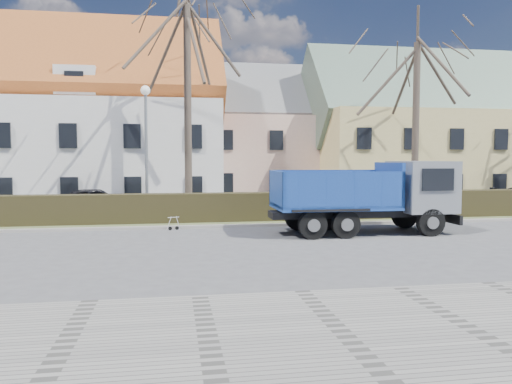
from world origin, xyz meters
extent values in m
plane|color=#4E4E51|center=(0.00, 0.00, 0.00)|extent=(120.00, 120.00, 0.00)
cube|color=gray|center=(0.00, -8.50, 0.04)|extent=(80.00, 5.00, 0.08)
cube|color=gray|center=(0.00, 4.60, 0.06)|extent=(80.00, 0.30, 0.12)
cube|color=#4E5A33|center=(0.00, 6.20, 0.05)|extent=(80.00, 3.00, 0.10)
cube|color=black|center=(0.00, 6.00, 0.65)|extent=(60.00, 0.90, 1.30)
imported|color=black|center=(-6.75, 10.57, 0.71)|extent=(4.50, 2.82, 1.43)
camera|label=1|loc=(-2.75, -16.39, 2.99)|focal=35.00mm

